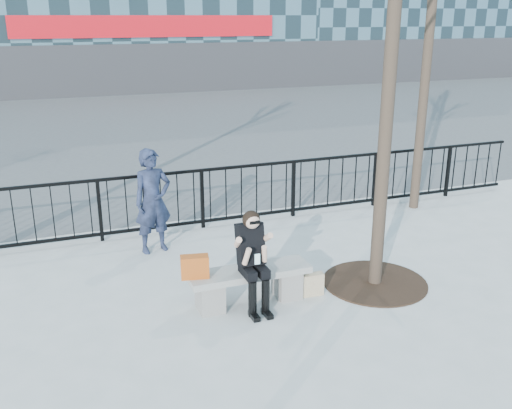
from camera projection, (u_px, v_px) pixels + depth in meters
name	position (u px, v px, depth m)	size (l,w,h in m)	color
ground	(249.00, 302.00, 7.71)	(120.00, 120.00, 0.00)	#A0A09B
street_surface	(109.00, 121.00, 21.01)	(60.00, 23.00, 0.01)	#474747
railing	(191.00, 200.00, 10.19)	(14.00, 0.06, 1.10)	black
tree_grate	(375.00, 282.00, 8.26)	(1.50, 1.50, 0.02)	black
bench_main	(249.00, 282.00, 7.61)	(1.65, 0.46, 0.49)	slate
seated_woman	(254.00, 261.00, 7.36)	(0.50, 0.64, 1.34)	black
handbag	(195.00, 267.00, 7.28)	(0.36, 0.17, 0.29)	#AE4915
shopping_bag	(311.00, 285.00, 7.86)	(0.34, 0.12, 0.32)	beige
standing_man	(153.00, 201.00, 9.14)	(0.63, 0.41, 1.71)	black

